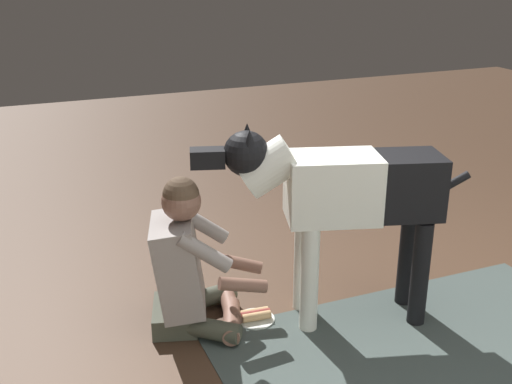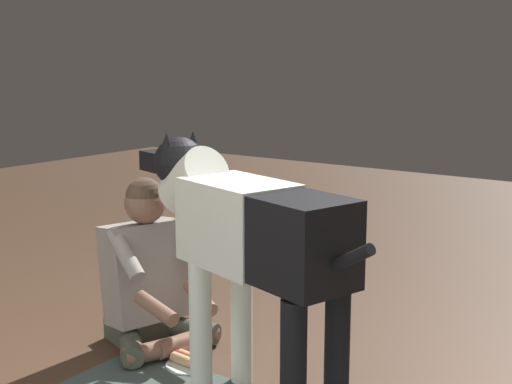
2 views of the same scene
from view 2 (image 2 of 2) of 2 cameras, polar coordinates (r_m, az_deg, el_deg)
The scene contains 3 objects.
person_sitting_on_floor at distance 3.66m, azimuth -8.77°, elevation -6.84°, with size 0.69×0.59×0.88m.
large_dog at distance 2.88m, azimuth -0.83°, elevation -3.54°, with size 1.46×0.58×1.14m.
hot_dog_on_plate at distance 3.48m, azimuth -5.55°, elevation -13.62°, with size 0.22×0.22×0.06m.
Camera 2 is at (-1.54, 1.80, 1.46)m, focal length 48.87 mm.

